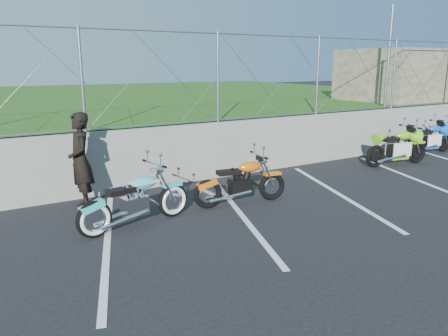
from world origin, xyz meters
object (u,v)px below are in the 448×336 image
cruiser_turquoise (137,202)px  naked_orange (242,184)px  sportbike_blue (430,140)px  sportbike_green (398,149)px  person_standing (80,161)px

cruiser_turquoise → naked_orange: (2.11, 0.08, -0.01)m
sportbike_blue → cruiser_turquoise: bearing=-166.4°
cruiser_turquoise → sportbike_green: sportbike_green is taller
cruiser_turquoise → sportbike_blue: 9.58m
sportbike_green → person_standing: (-7.92, 0.71, 0.45)m
cruiser_turquoise → naked_orange: bearing=-7.9°
cruiser_turquoise → person_standing: person_standing is taller
sportbike_green → person_standing: size_ratio=1.10×
cruiser_turquoise → sportbike_green: bearing=-4.7°
cruiser_turquoise → naked_orange: size_ratio=1.08×
cruiser_turquoise → sportbike_green: size_ratio=1.04×
cruiser_turquoise → sportbike_blue: cruiser_turquoise is taller
sportbike_green → person_standing: person_standing is taller
cruiser_turquoise → sportbike_green: 7.43m
cruiser_turquoise → person_standing: 1.58m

